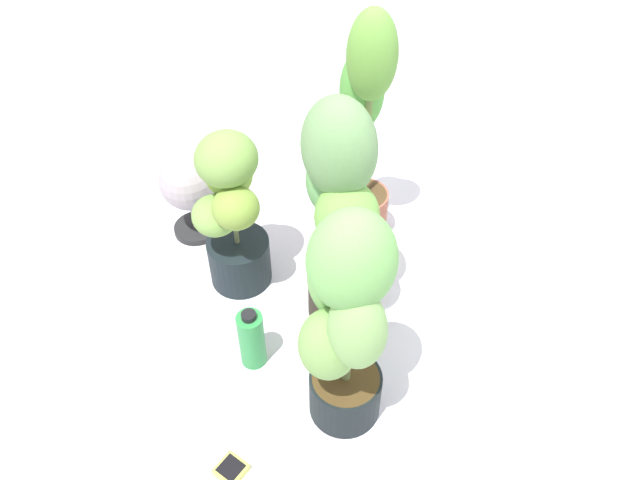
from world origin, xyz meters
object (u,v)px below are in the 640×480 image
Objects in this scene: hygrometer_box at (231,470)px; nutrient_bottle at (252,339)px; potted_plant_center at (339,197)px; floor_fan at (189,185)px; potted_plant_front_right at (345,315)px; potted_plant_front_left at (232,211)px; potted_plant_back_left at (365,129)px.

hygrometer_box is 0.40m from nutrient_bottle.
potted_plant_center is 0.75m from floor_fan.
nutrient_bottle is at bearing -152.75° from potted_plant_front_right.
hygrometer_box is at bearing -27.58° from potted_plant_front_left.
potted_plant_center is at bearing 8.67° from hygrometer_box.
potted_plant_front_left reaches higher than nutrient_bottle.
potted_plant_front_left is at bearing -90.43° from potted_plant_back_left.
potted_plant_center is 3.59× the size of nutrient_bottle.
potted_plant_front_left is at bearing 161.52° from nutrient_bottle.
potted_plant_back_left is 3.85× the size of nutrient_bottle.
floor_fan reaches higher than nutrient_bottle.
potted_plant_back_left reaches higher than potted_plant_front_right.
potted_plant_front_right is at bearing -29.13° from potted_plant_center.
floor_fan is 1.50× the size of nutrient_bottle.
potted_plant_front_right is 0.39m from potted_plant_center.
potted_plant_front_right is 0.66m from potted_plant_front_left.
potted_plant_back_left is 8.97× the size of hygrometer_box.
nutrient_bottle is (0.35, -0.12, -0.22)m from potted_plant_front_left.
hygrometer_box is at bearing -58.42° from potted_plant_center.
potted_plant_back_left reaches higher than floor_fan.
potted_plant_back_left is at bearing 135.67° from potted_plant_center.
potted_plant_back_left is 0.82m from nutrient_bottle.
potted_plant_front_right is 1.27× the size of potted_plant_front_left.
potted_plant_front_right reaches higher than potted_plant_front_left.
potted_plant_back_left is at bearing 89.57° from potted_plant_front_left.
floor_fan is at bearing -157.38° from potted_plant_center.
potted_plant_front_right is 2.24× the size of floor_fan.
potted_plant_front_left is at bearing -144.32° from potted_plant_center.
potted_plant_front_right is at bearing -37.16° from potted_plant_back_left.
potted_plant_center is 0.55m from nutrient_bottle.
potted_plant_center is at bearing 150.87° from potted_plant_front_right.
potted_plant_front_right reaches higher than hygrometer_box.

